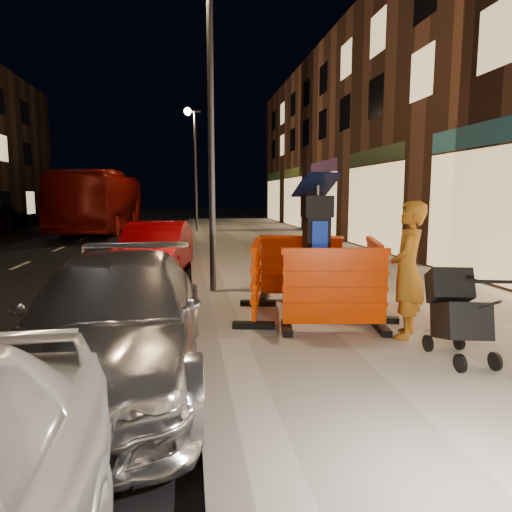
{
  "coord_description": "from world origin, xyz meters",
  "views": [
    {
      "loc": [
        -0.23,
        -5.8,
        2.03
      ],
      "look_at": [
        0.8,
        1.0,
        1.1
      ],
      "focal_mm": 32.0,
      "sensor_mm": 36.0,
      "label": 1
    }
  ],
  "objects": [
    {
      "name": "car_silver",
      "position": [
        -1.03,
        -0.72,
        0.0
      ],
      "size": [
        1.9,
        4.61,
        1.34
      ],
      "primitive_type": "imported",
      "rotation": [
        0.0,
        0.0,
        -0.01
      ],
      "color": "silver",
      "rests_on": "ground"
    },
    {
      "name": "barrier_back",
      "position": [
        1.76,
        1.99,
        0.73
      ],
      "size": [
        1.6,
        1.01,
        1.16
      ],
      "primitive_type": "cube",
      "rotation": [
        0.0,
        0.0,
        -0.29
      ],
      "color": "#EF3A00",
      "rests_on": "sidewalk"
    },
    {
      "name": "man",
      "position": [
        2.62,
        -0.28,
        1.05
      ],
      "size": [
        0.72,
        0.79,
        1.8
      ],
      "primitive_type": "imported",
      "rotation": [
        0.0,
        0.0,
        -2.16
      ],
      "color": "#975813",
      "rests_on": "sidewalk"
    },
    {
      "name": "car_red",
      "position": [
        -1.01,
        5.75,
        0.0
      ],
      "size": [
        1.88,
        4.22,
        1.35
      ],
      "primitive_type": "imported",
      "rotation": [
        0.0,
        0.0,
        -0.11
      ],
      "color": "#890408",
      "rests_on": "ground"
    },
    {
      "name": "parking_kiosk",
      "position": [
        1.76,
        1.04,
        1.19
      ],
      "size": [
        0.79,
        0.79,
        2.08
      ],
      "primitive_type": "cube",
      "rotation": [
        0.0,
        0.0,
        -0.24
      ],
      "color": "black",
      "rests_on": "sidewalk"
    },
    {
      "name": "street_lamp_mid",
      "position": [
        0.25,
        3.0,
        3.15
      ],
      "size": [
        0.12,
        0.12,
        6.0
      ],
      "primitive_type": "cylinder",
      "color": "#3F3F44",
      "rests_on": "sidewalk"
    },
    {
      "name": "barrier_front",
      "position": [
        1.76,
        0.09,
        0.73
      ],
      "size": [
        1.56,
        0.83,
        1.16
      ],
      "primitive_type": "cube",
      "rotation": [
        0.0,
        0.0,
        -0.15
      ],
      "color": "#EF3A00",
      "rests_on": "sidewalk"
    },
    {
      "name": "stroller",
      "position": [
        2.82,
        -1.18,
        0.66
      ],
      "size": [
        0.7,
        0.91,
        1.02
      ],
      "primitive_type": "cube",
      "rotation": [
        0.0,
        0.0,
        -0.24
      ],
      "color": "black",
      "rests_on": "sidewalk"
    },
    {
      "name": "ground_plane",
      "position": [
        0.0,
        0.0,
        0.0
      ],
      "size": [
        120.0,
        120.0,
        0.0
      ],
      "primitive_type": "plane",
      "color": "black",
      "rests_on": "ground"
    },
    {
      "name": "barrier_bldgside",
      "position": [
        2.71,
        1.04,
        0.73
      ],
      "size": [
        0.99,
        1.6,
        1.16
      ],
      "primitive_type": "cube",
      "rotation": [
        0.0,
        0.0,
        1.3
      ],
      "color": "#EF3A00",
      "rests_on": "sidewalk"
    },
    {
      "name": "kerb",
      "position": [
        0.0,
        0.0,
        0.07
      ],
      "size": [
        0.3,
        60.0,
        0.15
      ],
      "primitive_type": "cube",
      "color": "slate",
      "rests_on": "ground"
    },
    {
      "name": "barrier_kerbside",
      "position": [
        0.81,
        1.04,
        0.73
      ],
      "size": [
        0.9,
        1.58,
        1.16
      ],
      "primitive_type": "cube",
      "rotation": [
        0.0,
        0.0,
        1.37
      ],
      "color": "#EF3A00",
      "rests_on": "sidewalk"
    },
    {
      "name": "sidewalk",
      "position": [
        3.0,
        0.0,
        0.07
      ],
      "size": [
        6.0,
        60.0,
        0.15
      ],
      "primitive_type": "cube",
      "color": "#99968B",
      "rests_on": "ground"
    },
    {
      "name": "street_lamp_far",
      "position": [
        0.25,
        18.0,
        3.15
      ],
      "size": [
        0.12,
        0.12,
        6.0
      ],
      "primitive_type": "cylinder",
      "color": "#3F3F44",
      "rests_on": "sidewalk"
    },
    {
      "name": "bus_doubledecker",
      "position": [
        -4.79,
        20.04,
        0.0
      ],
      "size": [
        3.06,
        11.68,
        3.23
      ],
      "primitive_type": "imported",
      "rotation": [
        0.0,
        0.0,
        -0.03
      ],
      "color": "maroon",
      "rests_on": "ground"
    }
  ]
}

